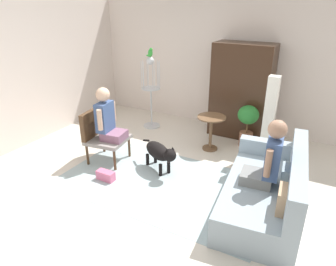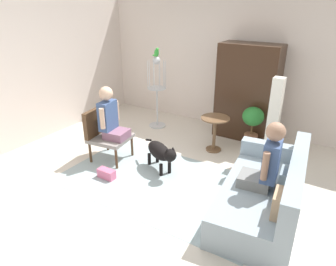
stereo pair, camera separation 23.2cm
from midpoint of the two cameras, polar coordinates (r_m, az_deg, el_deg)
ground_plane at (r=4.86m, az=-1.95°, el=-8.76°), size 7.12×7.12×0.00m
back_wall at (r=6.67m, az=9.93°, el=12.55°), size 6.54×0.12×2.70m
left_wall at (r=6.51m, az=-24.72°, el=10.51°), size 0.12×5.85×2.70m
area_rug at (r=4.78m, az=-2.14°, el=-9.28°), size 3.15×1.83×0.01m
couch at (r=4.25m, az=16.55°, el=-10.29°), size 1.12×1.97×0.87m
armchair at (r=5.37m, az=-13.60°, el=0.07°), size 0.70×0.69×0.90m
person_on_couch at (r=3.99m, az=16.63°, el=-4.62°), size 0.49×0.50×0.89m
person_on_armchair at (r=5.19m, az=-12.50°, el=2.77°), size 0.47×0.50×0.88m
round_end_table at (r=5.65m, az=6.85°, el=1.06°), size 0.52×0.52×0.65m
dog at (r=4.95m, az=-2.91°, el=-3.59°), size 0.83×0.52×0.54m
bird_cage_stand at (r=6.58m, az=-4.20°, el=7.45°), size 0.40×0.40×1.52m
parrot at (r=6.39m, az=-4.38°, el=14.68°), size 0.17×0.10×0.18m
potted_plant at (r=5.87m, az=13.49°, el=2.16°), size 0.39×0.39×0.81m
column_lamp at (r=5.50m, az=17.14°, el=2.60°), size 0.20×0.20×1.46m
armoire_cabinet at (r=6.25m, az=12.42°, el=7.59°), size 1.14×0.56×1.85m
handbag at (r=4.94m, az=-12.82°, el=-7.76°), size 0.29×0.13×0.15m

